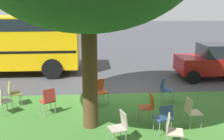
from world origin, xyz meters
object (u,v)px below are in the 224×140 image
at_px(chair_5, 48,99).
at_px(chair_8, 165,88).
at_px(chair_6, 13,92).
at_px(chair_2, 120,125).
at_px(chair_9, 164,117).
at_px(chair_4, 192,110).
at_px(chair_3, 100,89).
at_px(chair_1, 2,99).
at_px(chair_10, 148,105).
at_px(parked_car, 217,61).
at_px(chair_0, 172,129).

xyz_separation_m(chair_5, chair_8, (-4.10, -0.93, 0.00)).
bearing_deg(chair_6, chair_2, 140.10).
bearing_deg(chair_9, chair_8, -105.63).
bearing_deg(chair_4, chair_9, 23.73).
bearing_deg(chair_3, chair_4, 140.55).
distance_m(chair_2, chair_4, 2.33).
relative_size(chair_1, chair_10, 1.00).
xyz_separation_m(chair_3, parked_car, (-5.66, -2.95, 0.32)).
relative_size(chair_1, chair_4, 1.00).
bearing_deg(chair_9, chair_2, 18.79).
bearing_deg(chair_6, chair_9, 152.39).
distance_m(chair_4, chair_8, 2.17).
height_order(chair_5, parked_car, parked_car).
xyz_separation_m(chair_6, chair_8, (-5.45, -0.09, 0.00)).
distance_m(chair_0, chair_9, 0.72).
distance_m(chair_3, chair_6, 3.06).
height_order(chair_0, chair_1, same).
distance_m(chair_1, parked_car, 9.63).
bearing_deg(chair_9, chair_5, -25.83).
distance_m(chair_0, chair_1, 5.47).
xyz_separation_m(chair_0, chair_9, (0.01, -0.72, 0.00)).
bearing_deg(chair_10, parked_car, -132.90).
height_order(chair_2, chair_5, same).
xyz_separation_m(chair_1, chair_5, (-1.49, 0.09, 0.00)).
height_order(chair_5, chair_8, same).
bearing_deg(chair_4, parked_car, -121.13).
xyz_separation_m(chair_1, chair_8, (-5.59, -0.83, 0.00)).
bearing_deg(chair_4, chair_8, -84.67).
bearing_deg(chair_0, chair_1, -26.67).
bearing_deg(chair_4, chair_10, -23.79).
distance_m(chair_3, chair_9, 3.04).
height_order(chair_9, chair_10, same).
bearing_deg(chair_1, chair_8, -171.55).
distance_m(chair_5, parked_car, 8.32).
relative_size(chair_4, chair_10, 1.00).
relative_size(chair_2, chair_4, 1.00).
xyz_separation_m(chair_4, chair_9, (0.92, 0.40, 0.00)).
height_order(chair_9, parked_car, parked_car).
distance_m(chair_8, parked_car, 4.40).
height_order(chair_8, parked_car, parked_car).
bearing_deg(chair_0, chair_8, -102.12).
distance_m(chair_0, chair_6, 5.72).
bearing_deg(chair_4, chair_0, 51.15).
bearing_deg(chair_3, chair_10, 131.29).
xyz_separation_m(chair_8, parked_car, (-3.27, -2.92, 0.32)).
height_order(chair_2, chair_6, same).
height_order(chair_1, chair_10, same).
bearing_deg(chair_9, parked_car, -126.01).
height_order(chair_5, chair_6, same).
bearing_deg(chair_0, chair_10, -80.83).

